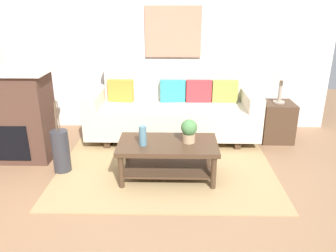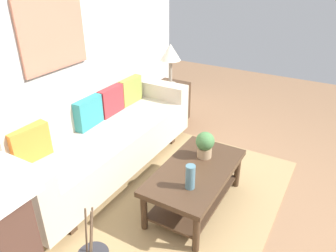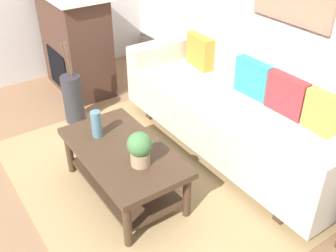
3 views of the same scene
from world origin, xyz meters
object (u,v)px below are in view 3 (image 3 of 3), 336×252
at_px(throw_pillow_orange, 200,51).
at_px(throw_pillow_crimson, 288,95).
at_px(potted_plant_tabletop, 140,148).
at_px(couch, 241,107).
at_px(throw_pillow_olive, 328,115).
at_px(fireplace, 76,41).
at_px(floor_vase, 73,99).
at_px(coffee_table, 123,161).
at_px(throw_pillow_teal, 254,78).
at_px(tabletop_vase, 96,124).

relative_size(throw_pillow_orange, throw_pillow_crimson, 1.00).
relative_size(throw_pillow_orange, potted_plant_tabletop, 1.37).
xyz_separation_m(couch, potted_plant_tabletop, (0.19, -1.16, 0.14)).
xyz_separation_m(couch, throw_pillow_olive, (0.75, 0.12, 0.25)).
relative_size(throw_pillow_crimson, potted_plant_tabletop, 1.37).
height_order(throw_pillow_olive, fireplace, fireplace).
bearing_deg(floor_vase, throw_pillow_orange, 65.78).
distance_m(couch, throw_pillow_crimson, 0.47).
height_order(couch, coffee_table, couch).
bearing_deg(couch, throw_pillow_teal, 90.00).
bearing_deg(potted_plant_tabletop, throw_pillow_orange, 126.24).
bearing_deg(floor_vase, throw_pillow_teal, 42.77).
distance_m(throw_pillow_teal, throw_pillow_crimson, 0.38).
relative_size(couch, potted_plant_tabletop, 9.08).
relative_size(throw_pillow_orange, tabletop_vase, 1.64).
bearing_deg(fireplace, throw_pillow_crimson, 19.33).
bearing_deg(floor_vase, tabletop_vase, -10.84).
relative_size(potted_plant_tabletop, floor_vase, 0.51).
bearing_deg(throw_pillow_teal, tabletop_vase, -102.65).
distance_m(coffee_table, floor_vase, 1.25).
relative_size(throw_pillow_olive, coffee_table, 0.33).
bearing_deg(coffee_table, throw_pillow_orange, 118.51).
bearing_deg(potted_plant_tabletop, fireplace, 167.93).
bearing_deg(throw_pillow_teal, throw_pillow_orange, 180.00).
xyz_separation_m(throw_pillow_orange, throw_pillow_teal, (0.75, 0.00, 0.00)).
height_order(couch, floor_vase, couch).
height_order(tabletop_vase, floor_vase, tabletop_vase).
bearing_deg(throw_pillow_teal, throw_pillow_olive, 0.00).
xyz_separation_m(tabletop_vase, potted_plant_tabletop, (0.50, 0.09, 0.03)).
xyz_separation_m(couch, floor_vase, (-1.29, -1.07, -0.18)).
height_order(coffee_table, potted_plant_tabletop, potted_plant_tabletop).
bearing_deg(tabletop_vase, potted_plant_tabletop, 10.59).
relative_size(throw_pillow_crimson, fireplace, 0.31).
xyz_separation_m(couch, throw_pillow_crimson, (0.38, 0.12, 0.25)).
xyz_separation_m(throw_pillow_teal, throw_pillow_crimson, (0.38, 0.00, 0.00)).
bearing_deg(throw_pillow_orange, coffee_table, -61.49).
bearing_deg(throw_pillow_teal, coffee_table, -91.89).
distance_m(throw_pillow_teal, potted_plant_tabletop, 1.30).
bearing_deg(floor_vase, throw_pillow_crimson, 35.61).
bearing_deg(throw_pillow_orange, fireplace, -145.96).
height_order(throw_pillow_crimson, potted_plant_tabletop, throw_pillow_crimson).
bearing_deg(tabletop_vase, couch, 76.14).
xyz_separation_m(throw_pillow_teal, coffee_table, (-0.04, -1.31, -0.37)).
bearing_deg(potted_plant_tabletop, couch, 99.30).
xyz_separation_m(throw_pillow_orange, tabletop_vase, (0.44, -1.38, -0.14)).
relative_size(fireplace, floor_vase, 2.27).
distance_m(coffee_table, fireplace, 2.01).
distance_m(throw_pillow_orange, tabletop_vase, 1.46).
height_order(couch, throw_pillow_orange, couch).
distance_m(throw_pillow_olive, tabletop_vase, 1.75).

